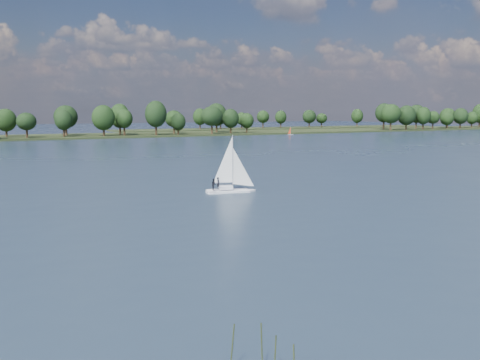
{
  "coord_description": "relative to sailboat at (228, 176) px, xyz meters",
  "views": [
    {
      "loc": [
        -26.01,
        -23.46,
        11.25
      ],
      "look_at": [
        5.92,
        35.79,
        2.5
      ],
      "focal_mm": 40.0,
      "sensor_mm": 36.0,
      "label": 1
    }
  ],
  "objects": [
    {
      "name": "treeline",
      "position": [
        -14.95,
        166.27,
        5.79
      ],
      "size": [
        562.34,
        73.22,
        18.83
      ],
      "color": "black",
      "rests_on": "ground"
    },
    {
      "name": "sailboat",
      "position": [
        0.0,
        0.0,
        0.0
      ],
      "size": [
        6.57,
        3.11,
        8.34
      ],
      "rotation": [
        0.0,
        0.0,
        -0.22
      ],
      "color": "white",
      "rests_on": "ground"
    },
    {
      "name": "far_shore_back",
      "position": [
        152.82,
        218.43,
        -2.33
      ],
      "size": [
        220.0,
        30.0,
        1.4
      ],
      "primitive_type": "cube",
      "color": "black",
      "rests_on": "ground"
    },
    {
      "name": "far_shore",
      "position": [
        -7.18,
        170.43,
        -2.33
      ],
      "size": [
        660.0,
        40.0,
        1.5
      ],
      "primitive_type": "cube",
      "color": "black",
      "rests_on": "ground"
    },
    {
      "name": "ground",
      "position": [
        -7.18,
        58.43,
        -2.33
      ],
      "size": [
        700.0,
        700.0,
        0.0
      ],
      "primitive_type": "plane",
      "color": "#233342",
      "rests_on": "ground"
    },
    {
      "name": "dinghy_orange",
      "position": [
        107.04,
        145.0,
        -1.35
      ],
      "size": [
        2.75,
        1.54,
        4.14
      ],
      "rotation": [
        0.0,
        0.0,
        -0.21
      ],
      "color": "silver",
      "rests_on": "ground"
    }
  ]
}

